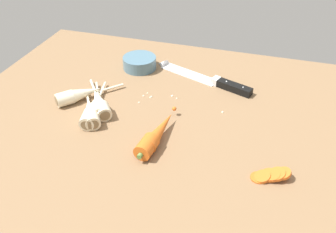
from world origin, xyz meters
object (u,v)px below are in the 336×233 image
(whole_carrot, at_px, (156,134))
(parsnip_back, at_px, (93,109))
(chefs_knife, at_px, (200,77))
(prep_bowl, at_px, (140,62))
(parsnip_outer, at_px, (100,102))
(parsnip_mid_left, at_px, (79,95))
(parsnip_front, at_px, (98,103))
(carrot_slice_stack, at_px, (270,175))
(parsnip_mid_right, at_px, (91,112))

(whole_carrot, height_order, parsnip_back, whole_carrot)
(chefs_knife, bearing_deg, prep_bowl, 177.58)
(parsnip_back, relative_size, parsnip_outer, 1.24)
(chefs_knife, distance_m, parsnip_back, 0.36)
(parsnip_outer, relative_size, prep_bowl, 1.66)
(parsnip_mid_left, height_order, prep_bowl, same)
(parsnip_front, bearing_deg, parsnip_outer, 52.27)
(parsnip_back, xyz_separation_m, carrot_slice_stack, (0.48, -0.10, -0.01))
(parsnip_front, relative_size, parsnip_back, 0.76)
(carrot_slice_stack, bearing_deg, chefs_knife, 122.48)
(parsnip_mid_left, relative_size, parsnip_mid_right, 0.98)
(parsnip_mid_right, bearing_deg, parsnip_outer, 85.28)
(parsnip_front, xyz_separation_m, prep_bowl, (0.03, 0.26, 0.00))
(whole_carrot, height_order, parsnip_front, whole_carrot)
(parsnip_mid_right, height_order, parsnip_back, same)
(chefs_knife, relative_size, carrot_slice_stack, 3.91)
(parsnip_outer, height_order, prep_bowl, same)
(chefs_knife, height_order, parsnip_front, parsnip_front)
(parsnip_back, bearing_deg, parsnip_mid_left, 142.88)
(parsnip_front, bearing_deg, parsnip_mid_right, -91.77)
(chefs_knife, distance_m, parsnip_mid_left, 0.38)
(parsnip_outer, bearing_deg, chefs_knife, 46.18)
(chefs_knife, bearing_deg, parsnip_outer, -133.82)
(parsnip_front, bearing_deg, prep_bowl, 83.82)
(whole_carrot, xyz_separation_m, parsnip_front, (-0.20, 0.09, -0.00))
(chefs_knife, bearing_deg, carrot_slice_stack, -57.52)
(whole_carrot, xyz_separation_m, carrot_slice_stack, (0.28, -0.05, -0.01))
(prep_bowl, bearing_deg, chefs_knife, -2.42)
(parsnip_mid_left, bearing_deg, whole_carrot, -22.26)
(whole_carrot, xyz_separation_m, parsnip_mid_left, (-0.27, 0.11, -0.00))
(parsnip_outer, height_order, carrot_slice_stack, parsnip_outer)
(chefs_knife, distance_m, parsnip_outer, 0.34)
(parsnip_back, height_order, prep_bowl, same)
(parsnip_front, bearing_deg, parsnip_back, -91.71)
(carrot_slice_stack, bearing_deg, parsnip_front, 164.14)
(parsnip_front, height_order, parsnip_mid_right, same)
(whole_carrot, relative_size, carrot_slice_stack, 2.49)
(whole_carrot, distance_m, parsnip_mid_left, 0.29)
(parsnip_outer, relative_size, carrot_slice_stack, 2.12)
(whole_carrot, distance_m, carrot_slice_stack, 0.29)
(parsnip_front, height_order, parsnip_outer, same)
(parsnip_mid_right, bearing_deg, chefs_knife, 50.85)
(parsnip_mid_right, height_order, parsnip_outer, same)
(whole_carrot, xyz_separation_m, parsnip_outer, (-0.19, 0.09, -0.00))
(parsnip_outer, bearing_deg, whole_carrot, -25.09)
(parsnip_mid_left, distance_m, carrot_slice_stack, 0.57)
(chefs_knife, height_order, parsnip_mid_left, parsnip_mid_left)
(chefs_knife, relative_size, parsnip_front, 1.95)
(parsnip_back, distance_m, prep_bowl, 0.29)
(chefs_knife, height_order, parsnip_back, parsnip_back)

